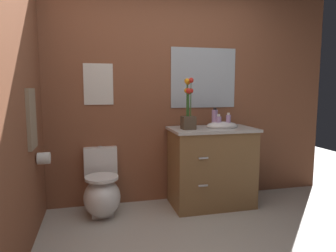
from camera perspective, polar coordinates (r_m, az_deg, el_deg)
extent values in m
cube|color=brown|center=(3.59, 1.20, 5.84)|extent=(3.93, 0.05, 2.50)
cube|color=brown|center=(2.40, -27.33, 4.45)|extent=(0.05, 4.41, 2.50)
ellipsoid|color=white|center=(3.32, -12.26, -12.96)|extent=(0.38, 0.48, 0.40)
cube|color=white|center=(3.40, -12.23, -14.42)|extent=(0.22, 0.26, 0.18)
cube|color=white|center=(3.50, -12.54, -6.44)|extent=(0.36, 0.13, 0.32)
cylinder|color=white|center=(3.23, -12.35, -9.50)|extent=(0.34, 0.34, 0.03)
cylinder|color=#B7B7BC|center=(3.46, -12.61, -3.86)|extent=(0.04, 0.04, 0.02)
cube|color=brown|center=(3.51, 8.15, -7.83)|extent=(0.90, 0.52, 0.86)
cube|color=#BCB7B2|center=(3.42, 8.28, -0.62)|extent=(0.94, 0.56, 0.03)
ellipsoid|color=white|center=(3.46, 10.13, 0.03)|extent=(0.36, 0.26, 0.10)
cylinder|color=#B7B7BC|center=(3.60, 9.12, 1.43)|extent=(0.02, 0.02, 0.18)
cube|color=#B7B7BC|center=(3.14, 6.68, -6.00)|extent=(0.10, 0.02, 0.02)
cube|color=#B7B7BC|center=(3.22, 6.60, -11.06)|extent=(0.10, 0.02, 0.02)
cube|color=#4C3D2D|center=(3.28, 3.83, 0.61)|extent=(0.14, 0.14, 0.14)
cylinder|color=#386B2D|center=(3.27, 4.28, 4.22)|extent=(0.01, 0.01, 0.27)
sphere|color=red|center=(3.27, 4.30, 6.61)|extent=(0.06, 0.06, 0.06)
cylinder|color=#386B2D|center=(3.28, 3.95, 4.14)|extent=(0.01, 0.01, 0.26)
sphere|color=red|center=(3.27, 3.97, 6.44)|extent=(0.06, 0.06, 0.06)
cylinder|color=#386B2D|center=(3.28, 3.71, 5.03)|extent=(0.01, 0.01, 0.36)
sphere|color=orange|center=(3.28, 3.74, 8.21)|extent=(0.06, 0.06, 0.06)
cylinder|color=#386B2D|center=(3.27, 3.51, 4.25)|extent=(0.01, 0.01, 0.28)
sphere|color=orange|center=(3.26, 3.53, 6.66)|extent=(0.06, 0.06, 0.06)
cylinder|color=#386B2D|center=(3.24, 3.56, 5.11)|extent=(0.01, 0.01, 0.38)
sphere|color=orange|center=(3.24, 3.58, 8.44)|extent=(0.06, 0.06, 0.06)
cylinder|color=#386B2D|center=(3.24, 3.84, 4.21)|extent=(0.01, 0.01, 0.27)
sphere|color=red|center=(3.24, 3.86, 6.62)|extent=(0.06, 0.06, 0.06)
cylinder|color=#386B2D|center=(3.25, 4.32, 5.17)|extent=(0.01, 0.01, 0.38)
sphere|color=red|center=(3.25, 4.35, 8.55)|extent=(0.06, 0.06, 0.06)
cylinder|color=#B28CBF|center=(3.44, 11.26, 0.84)|extent=(0.05, 0.05, 0.15)
cylinder|color=silver|center=(3.44, 11.30, 2.25)|extent=(0.03, 0.03, 0.02)
cylinder|color=#B28CBF|center=(3.53, 8.77, 1.45)|extent=(0.07, 0.07, 0.19)
cylinder|color=black|center=(3.52, 8.80, 3.22)|extent=(0.04, 0.04, 0.02)
cylinder|color=#B28CBF|center=(3.42, 9.46, 0.72)|extent=(0.06, 0.06, 0.13)
cylinder|color=silver|center=(3.41, 9.49, 2.00)|extent=(0.03, 0.03, 0.02)
cube|color=silver|center=(3.43, -12.93, 7.65)|extent=(0.32, 0.01, 0.45)
cube|color=#B2BCC6|center=(3.67, 6.69, 8.95)|extent=(0.80, 0.01, 0.70)
cube|color=gray|center=(2.85, -24.25, 1.24)|extent=(0.03, 0.28, 0.52)
cylinder|color=white|center=(3.07, -22.27, -5.62)|extent=(0.11, 0.11, 0.11)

